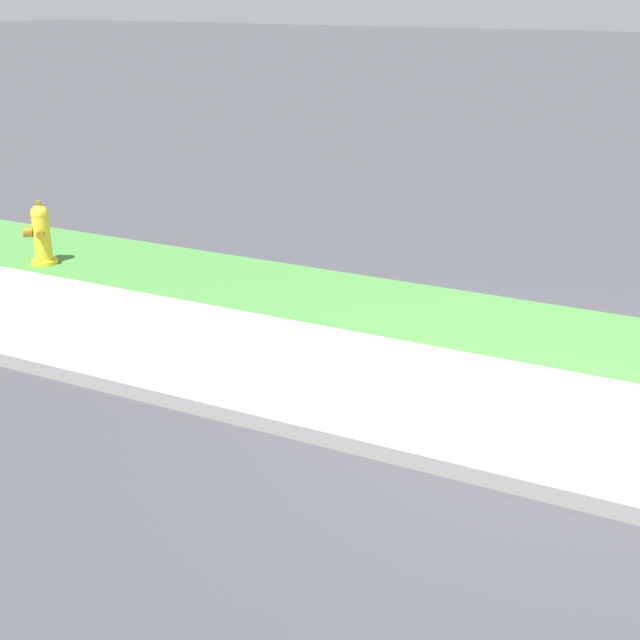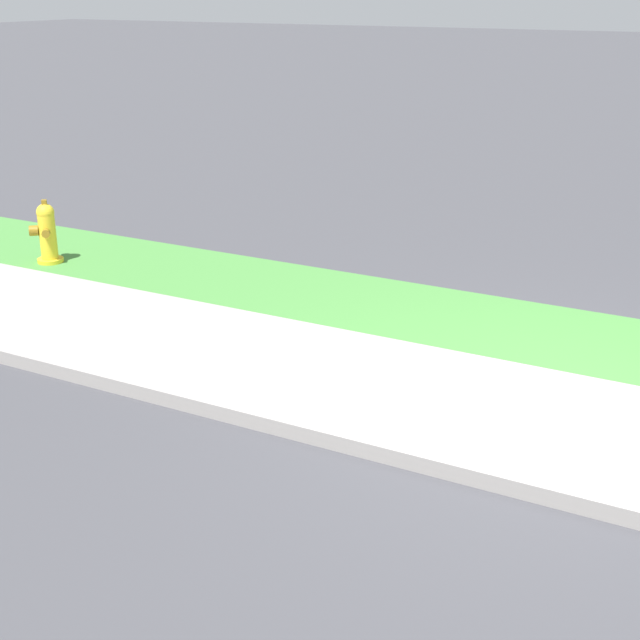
# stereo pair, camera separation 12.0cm
# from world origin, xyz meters

# --- Properties ---
(ground_plane) EXTENTS (120.00, 120.00, 0.00)m
(ground_plane) POSITION_xyz_m (0.00, 0.00, 0.00)
(ground_plane) COLOR #424247
(sidewalk_pavement) EXTENTS (18.00, 1.92, 0.01)m
(sidewalk_pavement) POSITION_xyz_m (0.00, 0.00, 0.01)
(sidewalk_pavement) COLOR #9E9993
(sidewalk_pavement) RESTS_ON ground
(grass_verge) EXTENTS (18.00, 1.60, 0.01)m
(grass_verge) POSITION_xyz_m (0.00, 1.76, 0.00)
(grass_verge) COLOR #47893D
(grass_verge) RESTS_ON ground
(street_curb) EXTENTS (18.00, 0.16, 0.12)m
(street_curb) POSITION_xyz_m (0.00, -1.04, 0.06)
(street_curb) COLOR #9E9993
(street_curb) RESTS_ON ground
(fire_hydrant_far_end) EXTENTS (0.34, 0.35, 0.74)m
(fire_hydrant_far_end) POSITION_xyz_m (-6.17, 1.28, 0.35)
(fire_hydrant_far_end) COLOR yellow
(fire_hydrant_far_end) RESTS_ON ground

